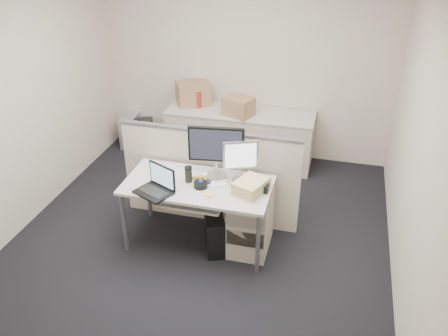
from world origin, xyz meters
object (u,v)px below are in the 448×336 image
(laptop, at_px, (153,182))
(desk, at_px, (198,189))
(desk_phone, at_px, (257,184))
(monitor_main, at_px, (216,153))

(laptop, bearing_deg, desk, 62.62)
(desk, relative_size, desk_phone, 6.17)
(laptop, xyz_separation_m, desk_phone, (0.96, 0.36, -0.09))
(laptop, height_order, desk_phone, laptop)
(monitor_main, bearing_deg, desk, -137.48)
(desk, xyz_separation_m, laptop, (-0.36, -0.28, 0.20))
(desk, distance_m, laptop, 0.50)
(monitor_main, xyz_separation_m, laptop, (-0.51, -0.46, -0.15))
(monitor_main, bearing_deg, laptop, -145.83)
(monitor_main, xyz_separation_m, desk_phone, (0.45, -0.10, -0.24))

